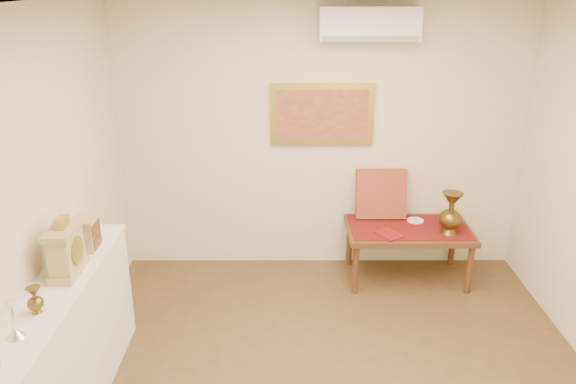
{
  "coord_description": "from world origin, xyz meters",
  "views": [
    {
      "loc": [
        -0.34,
        -3.11,
        2.83
      ],
      "look_at": [
        -0.33,
        1.15,
        1.2
      ],
      "focal_mm": 35.0,
      "sensor_mm": 36.0,
      "label": 1
    }
  ],
  "objects_px": {
    "display_ledge": "(64,353)",
    "mantel_clock": "(66,250)",
    "brass_urn_tall": "(451,209)",
    "wooden_chest": "(86,233)",
    "low_table": "(408,234)"
  },
  "relations": [
    {
      "from": "brass_urn_tall",
      "to": "display_ledge",
      "type": "relative_size",
      "value": 0.25
    },
    {
      "from": "display_ledge",
      "to": "mantel_clock",
      "type": "relative_size",
      "value": 4.93
    },
    {
      "from": "display_ledge",
      "to": "mantel_clock",
      "type": "height_order",
      "value": "mantel_clock"
    },
    {
      "from": "brass_urn_tall",
      "to": "wooden_chest",
      "type": "height_order",
      "value": "wooden_chest"
    },
    {
      "from": "display_ledge",
      "to": "wooden_chest",
      "type": "height_order",
      "value": "wooden_chest"
    },
    {
      "from": "wooden_chest",
      "to": "low_table",
      "type": "bearing_deg",
      "value": 26.18
    },
    {
      "from": "wooden_chest",
      "to": "brass_urn_tall",
      "type": "bearing_deg",
      "value": 21.26
    },
    {
      "from": "mantel_clock",
      "to": "low_table",
      "type": "height_order",
      "value": "mantel_clock"
    },
    {
      "from": "mantel_clock",
      "to": "low_table",
      "type": "distance_m",
      "value": 3.2
    },
    {
      "from": "wooden_chest",
      "to": "low_table",
      "type": "height_order",
      "value": "wooden_chest"
    },
    {
      "from": "brass_urn_tall",
      "to": "low_table",
      "type": "height_order",
      "value": "brass_urn_tall"
    },
    {
      "from": "mantel_clock",
      "to": "brass_urn_tall",
      "type": "bearing_deg",
      "value": 27.17
    },
    {
      "from": "brass_urn_tall",
      "to": "display_ledge",
      "type": "distance_m",
      "value": 3.51
    },
    {
      "from": "display_ledge",
      "to": "mantel_clock",
      "type": "distance_m",
      "value": 0.7
    },
    {
      "from": "display_ledge",
      "to": "low_table",
      "type": "height_order",
      "value": "display_ledge"
    }
  ]
}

